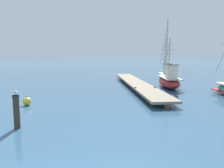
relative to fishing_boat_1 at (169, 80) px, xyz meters
name	(u,v)px	position (x,y,z in m)	size (l,w,h in m)	color
floating_dock	(136,83)	(-2.86, 1.06, -0.34)	(3.12, 17.66, 0.53)	gray
fishing_boat_1	(169,80)	(0.00, 0.00, 0.00)	(2.35, 6.48, 6.44)	#AD2823
fishing_boat_2	(166,75)	(2.29, 5.98, -0.12)	(2.89, 6.09, 5.34)	#337556
mooring_piling	(16,111)	(-11.22, -9.54, 0.05)	(0.30, 0.30, 1.44)	#3D3023
perched_seagull	(15,92)	(-11.22, -9.53, 0.88)	(0.23, 0.36, 0.27)	gold
mooring_buoy	(27,101)	(-11.64, -5.13, -0.45)	(0.51, 0.51, 0.58)	yellow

